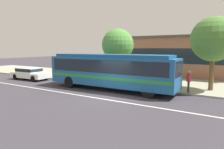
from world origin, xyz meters
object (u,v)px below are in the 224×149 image
Objects in this scene: transit_bus at (110,69)px; street_tree_near_stop at (118,45)px; sedan_behind_bus at (30,73)px; street_tree_mid_block at (214,39)px; pedestrian_walking_along_curb at (137,74)px; pedestrian_standing_by_tree at (148,75)px; pedestrian_waiting_near_sign at (189,80)px.

street_tree_near_stop is (-1.31, 3.47, 2.05)m from transit_bus.
transit_bus is 2.44× the size of sedan_behind_bus.
street_tree_mid_block reaches higher than street_tree_near_stop.
street_tree_mid_block is at bearing 0.65° from street_tree_near_stop.
pedestrian_walking_along_curb is at bearing 12.66° from sedan_behind_bus.
street_tree_mid_block reaches higher than pedestrian_walking_along_curb.
pedestrian_standing_by_tree is at bearing 12.95° from sedan_behind_bus.
sedan_behind_bus is 18.32m from street_tree_mid_block.
street_tree_mid_block reaches higher than pedestrian_standing_by_tree.
transit_bus is 8.35m from street_tree_mid_block.
street_tree_mid_block is (5.97, 0.92, 3.04)m from pedestrian_walking_along_curb.
transit_bus reaches higher than pedestrian_walking_along_curb.
street_tree_near_stop reaches higher than pedestrian_waiting_near_sign.
street_tree_mid_block is (17.65, 3.55, 3.38)m from sedan_behind_bus.
street_tree_near_stop is (9.17, 3.45, 3.03)m from sedan_behind_bus.
street_tree_mid_block is at bearing 26.44° from transit_bus.
pedestrian_walking_along_curb is at bearing 65.56° from transit_bus.
pedestrian_standing_by_tree is at bearing -8.80° from street_tree_near_stop.
pedestrian_waiting_near_sign is at bearing -127.45° from street_tree_mid_block.
pedestrian_waiting_near_sign is 4.69m from pedestrian_walking_along_curb.
pedestrian_standing_by_tree is at bearing 162.78° from pedestrian_waiting_near_sign.
transit_bus is at bearing -162.81° from pedestrian_waiting_near_sign.
sedan_behind_bus is at bearing -173.75° from pedestrian_waiting_near_sign.
pedestrian_standing_by_tree is (-3.64, 1.13, -0.03)m from pedestrian_waiting_near_sign.
pedestrian_walking_along_curb is 1.00× the size of pedestrian_standing_by_tree.
street_tree_near_stop is at bearing 166.83° from pedestrian_waiting_near_sign.
sedan_behind_bus is 0.78× the size of street_tree_mid_block.
sedan_behind_bus is at bearing -167.34° from pedestrian_walking_along_curb.
transit_bus reaches higher than sedan_behind_bus.
transit_bus reaches higher than pedestrian_standing_by_tree.
street_tree_near_stop is 8.49m from street_tree_mid_block.
pedestrian_waiting_near_sign is 3.74m from street_tree_mid_block.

